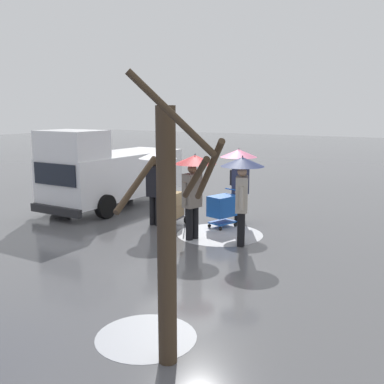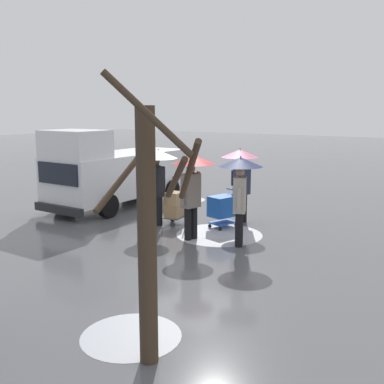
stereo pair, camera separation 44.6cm
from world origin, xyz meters
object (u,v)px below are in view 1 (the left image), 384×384
pedestrian_black_side (239,168)px  bare_tree_near (168,230)px  hand_dolly_boxes (174,206)px  pedestrian_far_side (242,179)px  cargo_van_parked_right (110,172)px  pedestrian_white_side (157,169)px  pedestrian_pink_side (194,176)px  shopping_cart_vendor (223,207)px

pedestrian_black_side → bare_tree_near: bearing=109.4°
hand_dolly_boxes → pedestrian_far_side: 2.78m
cargo_van_parked_right → bare_tree_near: size_ratio=1.47×
cargo_van_parked_right → hand_dolly_boxes: cargo_van_parked_right is taller
pedestrian_black_side → pedestrian_far_side: 2.18m
pedestrian_black_side → pedestrian_far_side: (-1.02, 1.93, 0.01)m
pedestrian_white_side → bare_tree_near: (-4.28, 5.59, 0.18)m
hand_dolly_boxes → bare_tree_near: size_ratio=0.36×
pedestrian_pink_side → pedestrian_white_side: bearing=-20.8°
pedestrian_black_side → pedestrian_white_side: bearing=40.6°
pedestrian_far_side → bare_tree_near: size_ratio=0.59×
pedestrian_white_side → pedestrian_far_side: same height
pedestrian_pink_side → pedestrian_far_side: size_ratio=1.00×
shopping_cart_vendor → pedestrian_black_side: bearing=-100.4°
hand_dolly_boxes → pedestrian_black_side: 2.13m
shopping_cart_vendor → pedestrian_far_side: bearing=133.4°
hand_dolly_boxes → pedestrian_black_side: bearing=-140.6°
pedestrian_pink_side → pedestrian_black_side: same height
pedestrian_white_side → pedestrian_far_side: 2.82m
shopping_cart_vendor → pedestrian_white_side: pedestrian_white_side is taller
shopping_cart_vendor → pedestrian_white_side: bearing=26.1°
pedestrian_pink_side → shopping_cart_vendor: bearing=-93.1°
pedestrian_far_side → bare_tree_near: (-1.49, 5.18, 0.18)m
pedestrian_black_side → pedestrian_far_side: bearing=117.7°
hand_dolly_boxes → pedestrian_white_side: 1.16m
cargo_van_parked_right → bare_tree_near: 9.84m
cargo_van_parked_right → bare_tree_near: bare_tree_near is taller
shopping_cart_vendor → hand_dolly_boxes: (1.31, 0.47, -0.04)m
shopping_cart_vendor → pedestrian_white_side: size_ratio=0.47×
pedestrian_white_side → shopping_cart_vendor: bearing=-153.9°
hand_dolly_boxes → pedestrian_white_side: pedestrian_white_side is taller
cargo_van_parked_right → pedestrian_white_side: bearing=156.5°
shopping_cart_vendor → pedestrian_pink_side: 1.73m
shopping_cart_vendor → cargo_van_parked_right: bearing=-5.3°
pedestrian_pink_side → pedestrian_black_side: size_ratio=1.00×
shopping_cart_vendor → hand_dolly_boxes: size_ratio=0.77×
pedestrian_black_side → pedestrian_white_side: size_ratio=1.00×
shopping_cart_vendor → pedestrian_black_side: pedestrian_black_side is taller
pedestrian_white_side → bare_tree_near: size_ratio=0.59×
pedestrian_pink_side → bare_tree_near: bearing=118.5°
hand_dolly_boxes → pedestrian_far_side: bearing=163.0°
hand_dolly_boxes → pedestrian_pink_side: pedestrian_pink_side is taller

